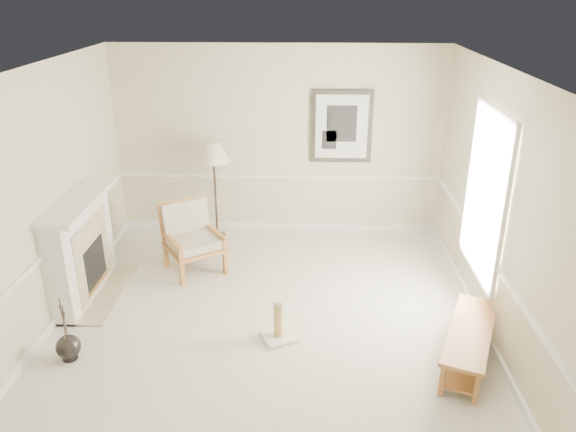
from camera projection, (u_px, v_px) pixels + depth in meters
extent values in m
plane|color=silver|center=(267.00, 323.00, 6.58)|extent=(5.50, 5.50, 0.00)
cube|color=beige|center=(278.00, 142.00, 8.56)|extent=(5.00, 0.04, 2.90)
cube|color=beige|center=(233.00, 374.00, 3.48)|extent=(5.00, 0.04, 2.90)
cube|color=beige|center=(36.00, 206.00, 6.10)|extent=(0.04, 5.50, 2.90)
cube|color=beige|center=(501.00, 212.00, 5.94)|extent=(0.04, 5.50, 2.90)
cube|color=white|center=(263.00, 71.00, 5.46)|extent=(5.00, 5.50, 0.04)
cube|color=white|center=(279.00, 226.00, 9.08)|extent=(4.95, 0.04, 0.10)
cube|color=white|center=(279.00, 176.00, 8.75)|extent=(4.95, 0.04, 0.05)
cube|color=white|center=(486.00, 194.00, 6.29)|extent=(0.03, 1.20, 1.80)
cube|color=white|center=(486.00, 194.00, 6.29)|extent=(0.05, 1.34, 1.94)
cube|color=black|center=(341.00, 126.00, 8.40)|extent=(0.92, 0.04, 1.10)
cube|color=white|center=(342.00, 127.00, 8.38)|extent=(0.78, 0.01, 0.96)
cube|color=black|center=(342.00, 124.00, 8.35)|extent=(0.45, 0.01, 0.55)
cube|color=white|center=(81.00, 250.00, 6.97)|extent=(0.28, 1.50, 1.25)
cube|color=white|center=(77.00, 201.00, 6.71)|extent=(0.46, 1.64, 0.06)
cube|color=#C6B28E|center=(93.00, 255.00, 6.99)|extent=(0.02, 1.05, 0.95)
cube|color=black|center=(95.00, 265.00, 7.04)|extent=(0.02, 0.62, 0.58)
cube|color=#B27E3B|center=(98.00, 283.00, 7.14)|extent=(0.01, 0.66, 0.05)
cube|color=#C6B28E|center=(100.00, 293.00, 7.20)|extent=(0.60, 1.50, 0.03)
sphere|color=black|center=(68.00, 347.00, 5.91)|extent=(0.26, 0.26, 0.26)
cylinder|color=black|center=(70.00, 356.00, 5.95)|extent=(0.17, 0.17, 0.07)
cylinder|color=black|center=(63.00, 319.00, 5.78)|extent=(0.04, 0.11, 0.41)
cylinder|color=black|center=(64.00, 322.00, 5.79)|extent=(0.04, 0.14, 0.33)
cylinder|color=black|center=(63.00, 317.00, 5.77)|extent=(0.03, 0.06, 0.48)
cube|color=olive|center=(182.00, 272.00, 7.34)|extent=(0.08, 0.08, 0.38)
cube|color=olive|center=(166.00, 254.00, 7.83)|extent=(0.08, 0.08, 0.38)
cube|color=olive|center=(225.00, 261.00, 7.63)|extent=(0.08, 0.08, 0.38)
cube|color=olive|center=(207.00, 244.00, 8.13)|extent=(0.08, 0.08, 0.38)
cube|color=olive|center=(195.00, 247.00, 7.67)|extent=(0.97, 0.97, 0.05)
cube|color=olive|center=(184.00, 218.00, 7.80)|extent=(0.68, 0.52, 0.55)
cube|color=olive|center=(172.00, 241.00, 7.45)|extent=(0.43, 0.62, 0.05)
cube|color=olive|center=(215.00, 231.00, 7.75)|extent=(0.43, 0.62, 0.05)
cube|color=silver|center=(194.00, 241.00, 7.63)|extent=(0.89, 0.89, 0.12)
cube|color=silver|center=(186.00, 218.00, 7.75)|extent=(0.65, 0.52, 0.49)
cylinder|color=black|center=(218.00, 236.00, 8.82)|extent=(0.25, 0.25, 0.03)
cylinder|color=black|center=(215.00, 194.00, 8.55)|extent=(0.03, 0.03, 1.38)
cone|color=beige|center=(213.00, 152.00, 8.29)|extent=(0.49, 0.49, 0.30)
cube|color=olive|center=(471.00, 331.00, 5.78)|extent=(0.91, 1.45, 0.04)
cube|color=olive|center=(467.00, 354.00, 5.88)|extent=(0.81, 1.34, 0.03)
cube|color=olive|center=(442.00, 380.00, 5.37)|extent=(0.06, 0.06, 0.36)
cube|color=olive|center=(477.00, 389.00, 5.26)|extent=(0.06, 0.06, 0.36)
cube|color=olive|center=(461.00, 313.00, 6.45)|extent=(0.06, 0.06, 0.36)
cube|color=olive|center=(490.00, 320.00, 6.33)|extent=(0.06, 0.06, 0.36)
cube|color=silver|center=(279.00, 337.00, 6.30)|extent=(0.47, 0.47, 0.04)
cylinder|color=tan|center=(279.00, 319.00, 6.21)|extent=(0.11, 0.11, 0.42)
cylinder|color=silver|center=(279.00, 301.00, 6.12)|extent=(0.13, 0.13, 0.04)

